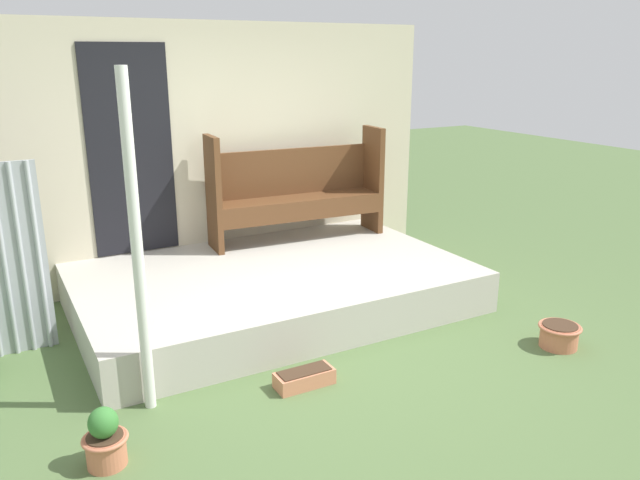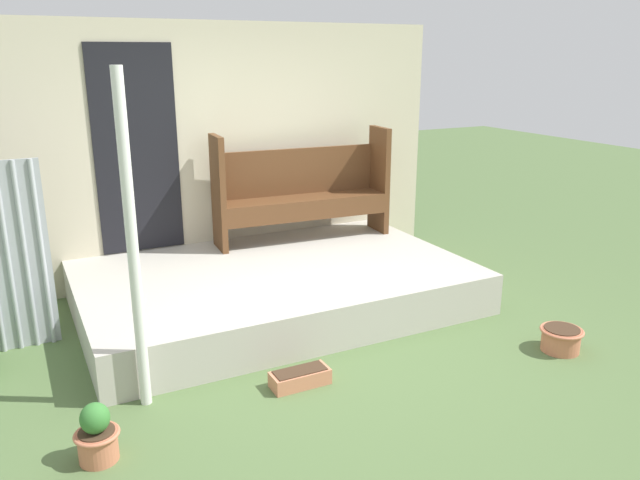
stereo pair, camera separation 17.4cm
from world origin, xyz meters
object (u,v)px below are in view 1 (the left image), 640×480
at_px(bench, 296,187).
at_px(support_post, 137,249).
at_px(planter_box_rect, 304,378).
at_px(flower_pot_middle, 559,334).
at_px(flower_pot_left, 105,440).

bearing_deg(bench, support_post, -133.27).
bearing_deg(support_post, planter_box_rect, -14.24).
bearing_deg(bench, flower_pot_middle, -65.00).
xyz_separation_m(bench, planter_box_rect, (-1.06, -2.21, -0.88)).
bearing_deg(flower_pot_left, support_post, 53.18).
height_order(support_post, flower_pot_middle, support_post).
xyz_separation_m(flower_pot_left, planter_box_rect, (1.42, 0.24, -0.10)).
bearing_deg(flower_pot_middle, bench, 111.12).
bearing_deg(planter_box_rect, bench, 64.30).
relative_size(bench, planter_box_rect, 4.41).
height_order(support_post, flower_pot_left, support_post).
bearing_deg(flower_pot_left, flower_pot_middle, -3.35).
height_order(bench, planter_box_rect, bench).
height_order(flower_pot_left, flower_pot_middle, flower_pot_left).
height_order(support_post, planter_box_rect, support_post).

